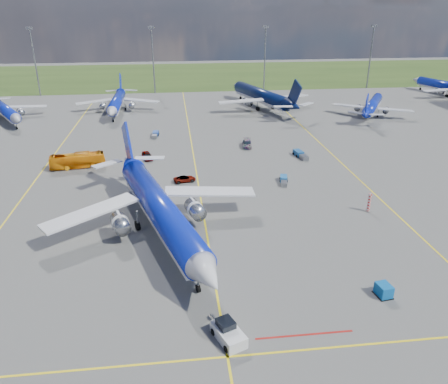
{
  "coord_description": "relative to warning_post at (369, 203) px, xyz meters",
  "views": [
    {
      "loc": [
        -4.01,
        -50.94,
        30.56
      ],
      "look_at": [
        3.15,
        9.2,
        4.0
      ],
      "focal_mm": 35.0,
      "sensor_mm": 36.0,
      "label": 1
    }
  ],
  "objects": [
    {
      "name": "bg_jet_n",
      "position": [
        -2.64,
        73.9,
        -1.5
      ],
      "size": [
        43.88,
        50.5,
        11.18
      ],
      "primitive_type": null,
      "rotation": [
        0.0,
        0.0,
        3.45
      ],
      "color": "#071440",
      "rests_on": "ground"
    },
    {
      "name": "warning_post",
      "position": [
        0.0,
        0.0,
        0.0
      ],
      "size": [
        0.5,
        0.5,
        3.0
      ],
      "primitive_type": "cylinder",
      "color": "red",
      "rests_on": "ground"
    },
    {
      "name": "bg_jet_ne",
      "position": [
        27.81,
        61.19,
        -1.5
      ],
      "size": [
        37.44,
        39.92,
        8.36
      ],
      "primitive_type": null,
      "rotation": [
        0.0,
        0.0,
        2.59
      ],
      "color": "#0C20AD",
      "rests_on": "ground"
    },
    {
      "name": "service_car_b",
      "position": [
        -28.39,
        15.82,
        -0.93
      ],
      "size": [
        4.41,
        2.84,
        1.13
      ],
      "primitive_type": "imported",
      "rotation": [
        0.0,
        0.0,
        1.82
      ],
      "color": "#999999",
      "rests_on": "ground"
    },
    {
      "name": "baggage_tug_w",
      "position": [
        -10.38,
        13.27,
        -1.05
      ],
      "size": [
        2.06,
        4.45,
        0.97
      ],
      "rotation": [
        0.0,
        0.0,
        -0.22
      ],
      "color": "#1C61A8",
      "rests_on": "ground"
    },
    {
      "name": "apron_bus",
      "position": [
        -49.28,
        25.81,
        -0.0
      ],
      "size": [
        11.01,
        4.28,
        2.99
      ],
      "primitive_type": "imported",
      "rotation": [
        0.0,
        0.0,
        1.74
      ],
      "color": "orange",
      "rests_on": "ground"
    },
    {
      "name": "bg_jet_ene",
      "position": [
        66.02,
        85.29,
        -1.5
      ],
      "size": [
        35.54,
        41.14,
        9.16
      ],
      "primitive_type": null,
      "rotation": [
        0.0,
        0.0,
        3.43
      ],
      "color": "#0C20AD",
      "rests_on": "ground"
    },
    {
      "name": "bg_jet_nw",
      "position": [
        -75.89,
        66.45,
        -1.5
      ],
      "size": [
        37.99,
        40.8,
        8.57
      ],
      "primitive_type": null,
      "rotation": [
        0.0,
        0.0,
        0.53
      ],
      "color": "#0C20AD",
      "rests_on": "ground"
    },
    {
      "name": "uld_container",
      "position": [
        -7.36,
        -20.85,
        -0.78
      ],
      "size": [
        1.7,
        2.01,
        1.44
      ],
      "primitive_type": "cube",
      "rotation": [
        0.0,
        0.0,
        0.15
      ],
      "color": "#0C5BA9",
      "rests_on": "ground"
    },
    {
      "name": "taxiway_lines",
      "position": [
        -25.83,
        19.7,
        -1.49
      ],
      "size": [
        60.25,
        160.0,
        0.02
      ],
      "color": "yellow",
      "rests_on": "ground"
    },
    {
      "name": "bg_jet_nnw",
      "position": [
        -46.35,
        72.95,
        -1.5
      ],
      "size": [
        26.45,
        34.69,
        9.08
      ],
      "primitive_type": null,
      "rotation": [
        0.0,
        0.0,
        0.0
      ],
      "color": "#0C20AD",
      "rests_on": "ground"
    },
    {
      "name": "service_car_c",
      "position": [
        -13.54,
        35.13,
        -0.75
      ],
      "size": [
        2.78,
        5.38,
        1.49
      ],
      "primitive_type": "imported",
      "rotation": [
        0.0,
        0.0,
        -0.14
      ],
      "color": "#999999",
      "rests_on": "ground"
    },
    {
      "name": "main_airliner",
      "position": [
        -32.41,
        -3.6,
        -1.5
      ],
      "size": [
        45.23,
        52.21,
        11.59
      ],
      "primitive_type": null,
      "rotation": [
        0.0,
        0.0,
        0.3
      ],
      "color": "#0C20AD",
      "rests_on": "ground"
    },
    {
      "name": "floodlight_masts",
      "position": [
        -16.0,
        102.0,
        11.06
      ],
      "size": [
        202.2,
        0.5,
        22.7
      ],
      "color": "slate",
      "rests_on": "ground"
    },
    {
      "name": "ground",
      "position": [
        -26.0,
        -8.0,
        -1.5
      ],
      "size": [
        400.0,
        400.0,
        0.0
      ],
      "primitive_type": "plane",
      "color": "#545451",
      "rests_on": "ground"
    },
    {
      "name": "pushback_tug",
      "position": [
        -25.66,
        -25.63,
        -0.73
      ],
      "size": [
        3.45,
        5.64,
        1.9
      ],
      "rotation": [
        0.0,
        0.0,
        0.39
      ],
      "color": "silver",
      "rests_on": "ground"
    },
    {
      "name": "grass_strip",
      "position": [
        -26.0,
        142.0,
        -1.5
      ],
      "size": [
        400.0,
        80.0,
        0.01
      ],
      "primitive_type": "cube",
      "color": "#2D4719",
      "rests_on": "ground"
    },
    {
      "name": "baggage_tug_c",
      "position": [
        -34.54,
        46.14,
        -1.02
      ],
      "size": [
        1.64,
        4.63,
        1.02
      ],
      "rotation": [
        0.0,
        0.0,
        -0.1
      ],
      "color": "#1B44A6",
      "rests_on": "ground"
    },
    {
      "name": "baggage_tug_e",
      "position": [
        -3.43,
        26.77,
        -0.96
      ],
      "size": [
        2.2,
        5.29,
        1.15
      ],
      "rotation": [
        0.0,
        0.0,
        0.17
      ],
      "color": "#174C8A",
      "rests_on": "ground"
    },
    {
      "name": "service_car_a",
      "position": [
        -35.8,
        29.42,
        -0.75
      ],
      "size": [
        2.8,
        4.7,
        1.5
      ],
      "primitive_type": "imported",
      "rotation": [
        0.0,
        0.0,
        0.25
      ],
      "color": "#999999",
      "rests_on": "ground"
    }
  ]
}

